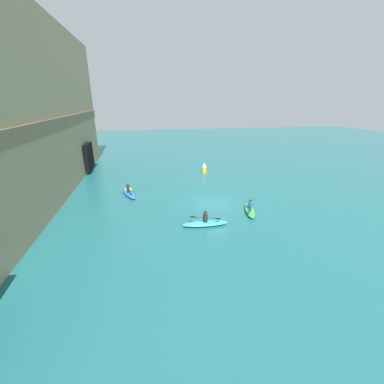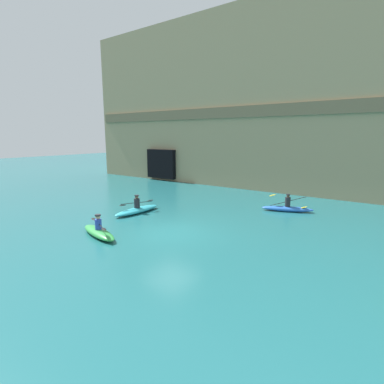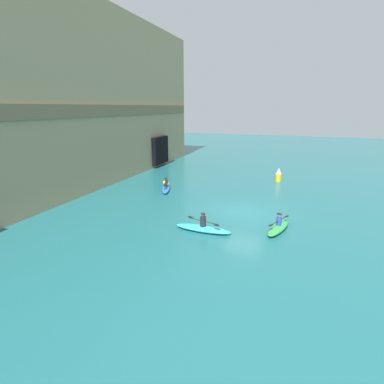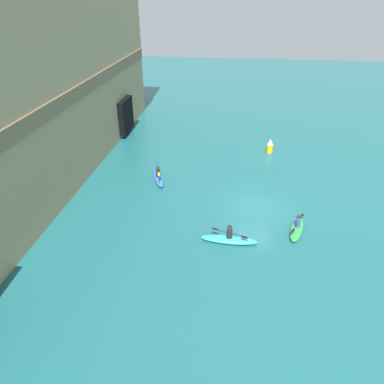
{
  "view_description": "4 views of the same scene",
  "coord_description": "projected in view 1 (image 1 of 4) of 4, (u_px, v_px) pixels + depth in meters",
  "views": [
    {
      "loc": [
        -20.48,
        5.5,
        8.71
      ],
      "look_at": [
        -2.71,
        2.39,
        2.17
      ],
      "focal_mm": 24.0,
      "sensor_mm": 36.0,
      "label": 1
    },
    {
      "loc": [
        9.2,
        -10.85,
        4.71
      ],
      "look_at": [
        -2.81,
        5.64,
        0.85
      ],
      "focal_mm": 28.0,
      "sensor_mm": 36.0,
      "label": 2
    },
    {
      "loc": [
        -19.51,
        -3.38,
        7.03
      ],
      "look_at": [
        -2.29,
        3.02,
        1.78
      ],
      "focal_mm": 28.0,
      "sensor_mm": 36.0,
      "label": 3
    },
    {
      "loc": [
        -22.24,
        1.48,
        13.39
      ],
      "look_at": [
        -0.3,
        4.39,
        1.11
      ],
      "focal_mm": 35.0,
      "sensor_mm": 36.0,
      "label": 4
    }
  ],
  "objects": [
    {
      "name": "marker_buoy",
      "position": [
        204.0,
        168.0,
        32.1
      ],
      "size": [
        0.58,
        0.58,
        1.31
      ],
      "color": "yellow",
      "rests_on": "ground"
    },
    {
      "name": "kayak_green",
      "position": [
        250.0,
        210.0,
        20.92
      ],
      "size": [
        3.06,
        1.42,
        1.06
      ],
      "rotation": [
        0.0,
        0.0,
        2.9
      ],
      "color": "green",
      "rests_on": "ground"
    },
    {
      "name": "kayak_cyan",
      "position": [
        205.0,
        223.0,
        18.68
      ],
      "size": [
        0.9,
        3.38,
        1.13
      ],
      "rotation": [
        0.0,
        0.0,
        1.54
      ],
      "color": "#33B2C6",
      "rests_on": "ground"
    },
    {
      "name": "kayak_blue",
      "position": [
        129.0,
        193.0,
        24.56
      ],
      "size": [
        3.14,
        1.75,
        1.11
      ],
      "rotation": [
        0.0,
        0.0,
        3.52
      ],
      "color": "blue",
      "rests_on": "ground"
    },
    {
      "name": "ground_plane",
      "position": [
        213.0,
        203.0,
        22.82
      ],
      "size": [
        120.0,
        120.0,
        0.0
      ],
      "primitive_type": "plane",
      "color": "#1E6066"
    }
  ]
}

